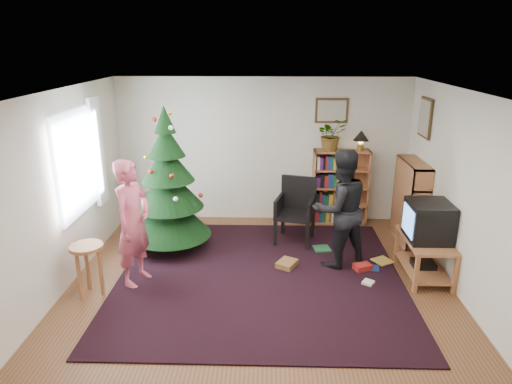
{
  "coord_description": "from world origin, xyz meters",
  "views": [
    {
      "loc": [
        0.11,
        -5.23,
        3.05
      ],
      "look_at": [
        -0.06,
        0.66,
        1.1
      ],
      "focal_mm": 32.0,
      "sensor_mm": 36.0,
      "label": 1
    }
  ],
  "objects_px": {
    "picture_right": "(426,118)",
    "tv_stand": "(425,254)",
    "person_standing": "(133,223)",
    "potted_plant": "(331,134)",
    "armchair": "(295,207)",
    "bookshelf_back": "(340,186)",
    "stool": "(87,256)",
    "bookshelf_right": "(410,201)",
    "christmas_tree": "(169,192)",
    "crt_tv": "(429,221)",
    "table_lamp": "(361,137)",
    "picture_back": "(332,111)",
    "person_by_chair": "(340,209)"
  },
  "relations": [
    {
      "from": "picture_right",
      "to": "tv_stand",
      "type": "distance_m",
      "value": 2.12
    },
    {
      "from": "person_standing",
      "to": "potted_plant",
      "type": "bearing_deg",
      "value": -32.1
    },
    {
      "from": "picture_right",
      "to": "armchair",
      "type": "relative_size",
      "value": 0.59
    },
    {
      "from": "bookshelf_back",
      "to": "stool",
      "type": "distance_m",
      "value": 4.3
    },
    {
      "from": "picture_right",
      "to": "bookshelf_right",
      "type": "height_order",
      "value": "picture_right"
    },
    {
      "from": "christmas_tree",
      "to": "bookshelf_right",
      "type": "xyz_separation_m",
      "value": [
        3.72,
        0.44,
        -0.25
      ]
    },
    {
      "from": "christmas_tree",
      "to": "crt_tv",
      "type": "height_order",
      "value": "christmas_tree"
    },
    {
      "from": "bookshelf_back",
      "to": "table_lamp",
      "type": "bearing_deg",
      "value": 0.0
    },
    {
      "from": "armchair",
      "to": "stool",
      "type": "distance_m",
      "value": 3.19
    },
    {
      "from": "picture_right",
      "to": "stool",
      "type": "distance_m",
      "value": 5.2
    },
    {
      "from": "bookshelf_right",
      "to": "table_lamp",
      "type": "distance_m",
      "value": 1.33
    },
    {
      "from": "picture_back",
      "to": "armchair",
      "type": "xyz_separation_m",
      "value": [
        -0.63,
        -0.9,
        -1.4
      ]
    },
    {
      "from": "crt_tv",
      "to": "armchair",
      "type": "height_order",
      "value": "crt_tv"
    },
    {
      "from": "tv_stand",
      "to": "table_lamp",
      "type": "distance_m",
      "value": 2.34
    },
    {
      "from": "armchair",
      "to": "table_lamp",
      "type": "xyz_separation_m",
      "value": [
        1.12,
        0.76,
        0.98
      ]
    },
    {
      "from": "bookshelf_back",
      "to": "stool",
      "type": "relative_size",
      "value": 1.92
    },
    {
      "from": "armchair",
      "to": "person_by_chair",
      "type": "xyz_separation_m",
      "value": [
        0.58,
        -0.87,
        0.29
      ]
    },
    {
      "from": "picture_back",
      "to": "person_standing",
      "type": "height_order",
      "value": "picture_back"
    },
    {
      "from": "bookshelf_right",
      "to": "person_by_chair",
      "type": "bearing_deg",
      "value": 125.85
    },
    {
      "from": "picture_back",
      "to": "person_standing",
      "type": "bearing_deg",
      "value": -139.74
    },
    {
      "from": "picture_back",
      "to": "person_standing",
      "type": "relative_size",
      "value": 0.33
    },
    {
      "from": "person_standing",
      "to": "potted_plant",
      "type": "relative_size",
      "value": 3.08
    },
    {
      "from": "bookshelf_right",
      "to": "table_lamp",
      "type": "xyz_separation_m",
      "value": [
        -0.7,
        0.73,
        0.87
      ]
    },
    {
      "from": "bookshelf_back",
      "to": "tv_stand",
      "type": "height_order",
      "value": "bookshelf_back"
    },
    {
      "from": "crt_tv",
      "to": "potted_plant",
      "type": "height_order",
      "value": "potted_plant"
    },
    {
      "from": "armchair",
      "to": "potted_plant",
      "type": "bearing_deg",
      "value": 65.83
    },
    {
      "from": "crt_tv",
      "to": "tv_stand",
      "type": "bearing_deg",
      "value": -0.0
    },
    {
      "from": "bookshelf_right",
      "to": "tv_stand",
      "type": "xyz_separation_m",
      "value": [
        -0.12,
        -1.19,
        -0.33
      ]
    },
    {
      "from": "armchair",
      "to": "person_standing",
      "type": "distance_m",
      "value": 2.6
    },
    {
      "from": "christmas_tree",
      "to": "person_by_chair",
      "type": "height_order",
      "value": "christmas_tree"
    },
    {
      "from": "armchair",
      "to": "potted_plant",
      "type": "height_order",
      "value": "potted_plant"
    },
    {
      "from": "bookshelf_back",
      "to": "tv_stand",
      "type": "relative_size",
      "value": 1.32
    },
    {
      "from": "christmas_tree",
      "to": "potted_plant",
      "type": "relative_size",
      "value": 4.04
    },
    {
      "from": "bookshelf_back",
      "to": "potted_plant",
      "type": "xyz_separation_m",
      "value": [
        -0.2,
        0.0,
        0.91
      ]
    },
    {
      "from": "crt_tv",
      "to": "stool",
      "type": "bearing_deg",
      "value": -171.99
    },
    {
      "from": "tv_stand",
      "to": "stool",
      "type": "xyz_separation_m",
      "value": [
        -4.35,
        -0.61,
        0.19
      ]
    },
    {
      "from": "crt_tv",
      "to": "stool",
      "type": "xyz_separation_m",
      "value": [
        -4.34,
        -0.61,
        -0.28
      ]
    },
    {
      "from": "crt_tv",
      "to": "stool",
      "type": "height_order",
      "value": "crt_tv"
    },
    {
      "from": "picture_back",
      "to": "bookshelf_back",
      "type": "height_order",
      "value": "picture_back"
    },
    {
      "from": "bookshelf_back",
      "to": "tv_stand",
      "type": "distance_m",
      "value": 2.14
    },
    {
      "from": "potted_plant",
      "to": "armchair",
      "type": "bearing_deg",
      "value": -129.11
    },
    {
      "from": "picture_back",
      "to": "christmas_tree",
      "type": "bearing_deg",
      "value": -152.64
    },
    {
      "from": "person_standing",
      "to": "person_by_chair",
      "type": "bearing_deg",
      "value": -58.69
    },
    {
      "from": "person_standing",
      "to": "table_lamp",
      "type": "bearing_deg",
      "value": -36.64
    },
    {
      "from": "picture_back",
      "to": "picture_right",
      "type": "distance_m",
      "value": 1.51
    },
    {
      "from": "bookshelf_right",
      "to": "person_standing",
      "type": "bearing_deg",
      "value": 110.45
    },
    {
      "from": "stool",
      "to": "person_by_chair",
      "type": "height_order",
      "value": "person_by_chair"
    },
    {
      "from": "bookshelf_back",
      "to": "person_standing",
      "type": "bearing_deg",
      "value": -143.29
    },
    {
      "from": "bookshelf_back",
      "to": "person_standing",
      "type": "relative_size",
      "value": 0.77
    },
    {
      "from": "tv_stand",
      "to": "table_lamp",
      "type": "xyz_separation_m",
      "value": [
        -0.58,
        1.93,
        1.2
      ]
    }
  ]
}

